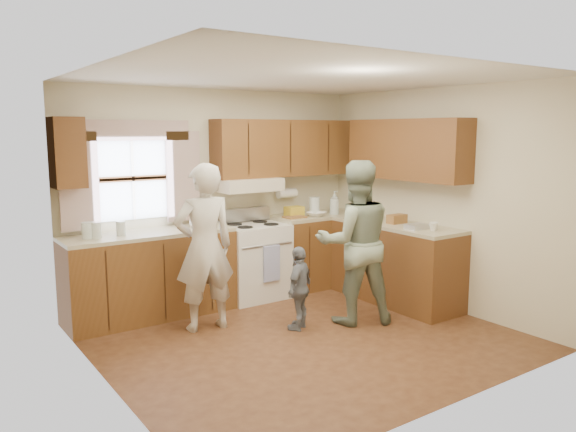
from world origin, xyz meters
TOP-DOWN VIEW (x-y plane):
  - room at (0.00, 0.00)m, footprint 3.80×3.80m
  - kitchen_fixtures at (0.61, 1.08)m, footprint 3.80×2.25m
  - stove at (0.30, 1.44)m, footprint 0.76×0.67m
  - woman_left at (-0.67, 0.77)m, footprint 0.66×0.48m
  - woman_right at (0.72, 0.06)m, footprint 1.03×0.94m
  - child at (0.11, 0.21)m, footprint 0.54×0.45m

SIDE VIEW (x-z plane):
  - child at x=0.11m, z-range 0.00..0.86m
  - stove at x=0.30m, z-range -0.07..1.00m
  - kitchen_fixtures at x=0.61m, z-range -0.24..1.91m
  - woman_left at x=-0.67m, z-range 0.00..1.70m
  - woman_right at x=0.72m, z-range 0.00..1.72m
  - room at x=0.00m, z-range -0.65..3.15m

